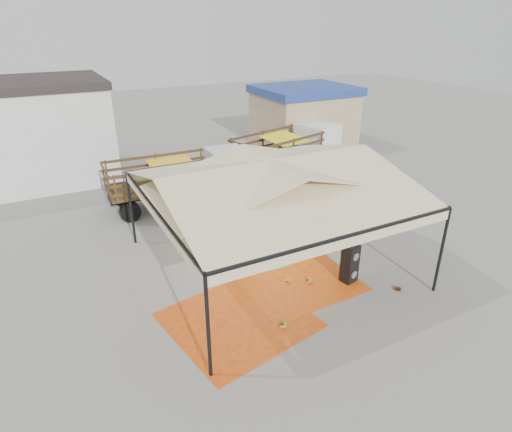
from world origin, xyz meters
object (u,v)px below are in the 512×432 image
banana_heap (265,226)px  truck_left (186,174)px  speaker_stack (350,263)px  truck_right (292,146)px  vendor (188,199)px

banana_heap → truck_left: size_ratio=0.89×
speaker_stack → truck_right: truck_right is taller
speaker_stack → truck_left: truck_left is taller
vendor → truck_right: (7.62, 3.35, 0.67)m
truck_right → vendor: bearing=-171.7°
banana_heap → truck_left: 5.58m
vendor → truck_left: size_ratio=0.24×
speaker_stack → truck_right: (4.55, 11.00, 0.79)m
banana_heap → truck_right: size_ratio=0.82×
banana_heap → truck_right: 9.14m
vendor → truck_left: truck_left is taller
speaker_stack → truck_right: bearing=55.1°
vendor → truck_left: bearing=-85.9°
banana_heap → truck_right: truck_right is taller
truck_left → truck_right: truck_right is taller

